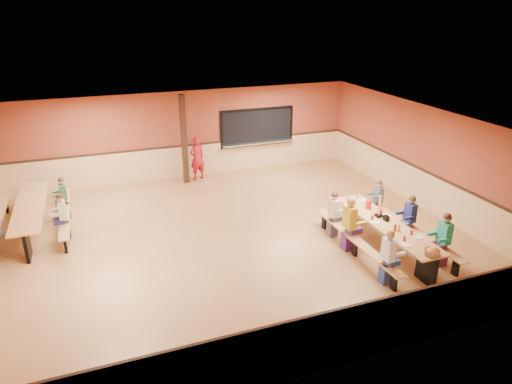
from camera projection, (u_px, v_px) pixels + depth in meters
name	position (u px, v px, depth m)	size (l,w,h in m)	color
ground	(231.00, 238.00, 11.93)	(12.00, 12.00, 0.00)	#956138
room_envelope	(230.00, 214.00, 11.67)	(12.04, 10.04, 3.02)	brown
kitchen_pass_through	(257.00, 129.00, 16.50)	(2.78, 0.28, 1.38)	black
structural_post	(184.00, 140.00, 15.11)	(0.18, 0.18, 3.00)	black
cafeteria_table_main	(385.00, 230.00, 11.16)	(1.91, 3.70, 0.74)	#BC864A
cafeteria_table_second	(31.00, 213.00, 12.12)	(1.91, 3.70, 0.74)	#BC864A
seated_child_white_left	(388.00, 257.00, 9.77)	(0.39, 0.32, 1.25)	white
seated_adult_yellow	(349.00, 224.00, 11.11)	(0.45, 0.37, 1.38)	gold
seated_child_grey_left	(333.00, 215.00, 11.81)	(0.37, 0.31, 1.22)	silver
seated_child_teal_right	(443.00, 240.00, 10.46)	(0.41, 0.34, 1.29)	teal
seated_child_navy_right	(409.00, 219.00, 11.52)	(0.39, 0.32, 1.25)	navy
seated_child_char_right	(378.00, 201.00, 12.73)	(0.34, 0.28, 1.16)	#494C53
seated_child_green_sec	(64.00, 198.00, 12.82)	(0.37, 0.30, 1.21)	#326947
seated_child_tan_sec	(63.00, 217.00, 11.69)	(0.37, 0.31, 1.22)	#BFB89A
standing_woman	(197.00, 158.00, 15.66)	(0.56, 0.37, 1.53)	#B01423
punch_pitcher	(368.00, 205.00, 11.80)	(0.16, 0.16, 0.22)	red
chip_bowl	(432.00, 252.00, 9.62)	(0.32, 0.32, 0.15)	#FFA528
napkin_dispenser	(386.00, 218.00, 11.16)	(0.10, 0.14, 0.13)	black
condiment_mustard	(399.00, 228.00, 10.64)	(0.06, 0.06, 0.17)	yellow
condiment_ketchup	(395.00, 228.00, 10.64)	(0.06, 0.06, 0.17)	#B2140F
table_paddle	(379.00, 212.00, 11.35)	(0.16, 0.16, 0.56)	black
place_settings	(386.00, 221.00, 11.06)	(0.65, 3.30, 0.11)	beige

